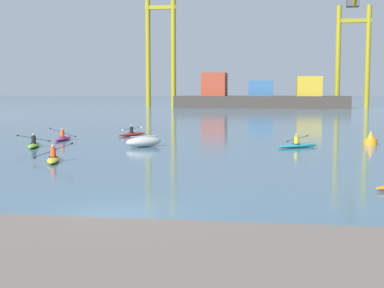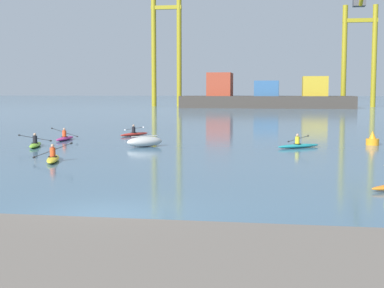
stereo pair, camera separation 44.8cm
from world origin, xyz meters
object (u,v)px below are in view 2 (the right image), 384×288
at_px(container_barge, 266,97).
at_px(gantry_crane_west_mid, 360,37).
at_px(kayak_lime, 35,144).
at_px(kayak_magenta, 65,138).
at_px(kayak_yellow, 53,158).
at_px(kayak_red, 134,134).
at_px(channel_buoy, 372,140).
at_px(kayak_teal, 298,145).
at_px(gantry_crane_west, 166,29).
at_px(capsized_dinghy, 145,142).

height_order(container_barge, gantry_crane_west_mid, gantry_crane_west_mid).
relative_size(kayak_lime, kayak_magenta, 1.00).
xyz_separation_m(kayak_yellow, kayak_red, (-0.17, 17.51, 0.00)).
xyz_separation_m(channel_buoy, kayak_yellow, (-18.50, -12.21, -0.19)).
bearing_deg(kayak_lime, container_barge, 81.85).
relative_size(container_barge, channel_buoy, 37.82).
bearing_deg(kayak_lime, kayak_teal, 7.05).
relative_size(gantry_crane_west_mid, kayak_lime, 9.68).
height_order(kayak_yellow, kayak_magenta, kayak_yellow).
relative_size(channel_buoy, kayak_lime, 0.29).
distance_m(gantry_crane_west, kayak_red, 91.90).
bearing_deg(kayak_lime, channel_buoy, 12.25).
bearing_deg(kayak_yellow, kayak_lime, 121.00).
xyz_separation_m(container_barge, kayak_yellow, (-8.49, -96.96, -2.27)).
relative_size(gantry_crane_west, kayak_teal, 12.67).
bearing_deg(gantry_crane_west_mid, channel_buoy, -96.69).
height_order(channel_buoy, kayak_red, channel_buoy).
bearing_deg(capsized_dinghy, kayak_yellow, -109.30).
height_order(gantry_crane_west, gantry_crane_west_mid, gantry_crane_west).
height_order(container_barge, capsized_dinghy, container_barge).
xyz_separation_m(capsized_dinghy, channel_buoy, (15.52, 3.70, 0.01)).
xyz_separation_m(container_barge, channel_buoy, (10.01, -84.75, -2.08)).
xyz_separation_m(gantry_crane_west, kayak_lime, (11.53, -98.88, -18.60)).
distance_m(gantry_crane_west, kayak_yellow, 108.91).
xyz_separation_m(container_barge, capsized_dinghy, (-5.51, -88.46, -2.09)).
relative_size(container_barge, kayak_yellow, 11.07).
relative_size(gantry_crane_west, capsized_dinghy, 14.39).
xyz_separation_m(channel_buoy, kayak_magenta, (-22.84, 0.26, -0.19)).
relative_size(gantry_crane_west_mid, channel_buoy, 33.22).
xyz_separation_m(container_barge, kayak_magenta, (-12.83, -84.50, -2.27)).
bearing_deg(kayak_red, gantry_crane_west, 100.06).
distance_m(gantry_crane_west_mid, kayak_lime, 106.82).
bearing_deg(channel_buoy, kayak_red, 164.15).
distance_m(gantry_crane_west_mid, channel_buoy, 96.98).
relative_size(gantry_crane_west_mid, kayak_teal, 10.86).
bearing_deg(kayak_red, kayak_lime, -112.21).
distance_m(gantry_crane_west_mid, capsized_dinghy, 103.49).
xyz_separation_m(container_barge, kayak_teal, (4.82, -87.53, -2.27)).
bearing_deg(kayak_magenta, kayak_lime, -90.18).
bearing_deg(container_barge, kayak_yellow, -95.00).
bearing_deg(container_barge, gantry_crane_west_mid, 25.89).
relative_size(gantry_crane_west_mid, kayak_magenta, 9.73).
bearing_deg(kayak_red, capsized_dinghy, -70.75).
distance_m(container_barge, kayak_red, 79.96).
relative_size(gantry_crane_west_mid, kayak_red, 10.06).
bearing_deg(kayak_yellow, kayak_red, 90.54).
relative_size(gantry_crane_west, channel_buoy, 38.77).
relative_size(kayak_yellow, kayak_lime, 1.00).
distance_m(capsized_dinghy, kayak_magenta, 8.32).
height_order(gantry_crane_west, kayak_yellow, gantry_crane_west).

